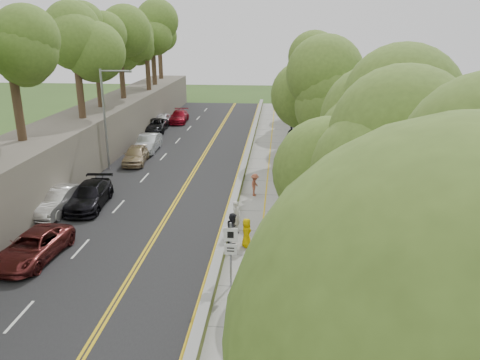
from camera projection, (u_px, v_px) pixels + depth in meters
The scene contains 25 objects.
ground at pixel (217, 255), 23.90m from camera, with size 140.00×140.00×0.00m, color #33511E.
road at pixel (176, 167), 38.51m from camera, with size 11.20×66.00×0.04m, color black.
sidewalk at pixel (273, 170), 37.85m from camera, with size 4.20×66.00×0.05m, color gray.
jersey_barrier at pixel (244, 166), 37.96m from camera, with size 0.42×66.00×0.60m, color #BDDE39.
rock_embankment at pixel (78, 142), 38.55m from camera, with size 5.00×66.00×4.00m, color #595147.
chainlink_fence at pixel (299, 159), 37.37m from camera, with size 0.04×66.00×2.00m, color slate.
trees_embankment at pixel (73, 34), 35.81m from camera, with size 6.40×66.00×13.00m, color #567929, non-canonical shape.
trees_fenceside at pixel (334, 83), 35.28m from camera, with size 7.00×66.00×14.00m, color olive, non-canonical shape.
streetlight at pixel (107, 113), 36.52m from camera, with size 2.52×0.22×8.00m.
signpost at pixel (231, 248), 20.34m from camera, with size 0.62×0.09×3.10m.
construction_barrel at pixel (278, 160), 38.60m from camera, with size 0.61×0.61×1.00m, color #FC4700.
concrete_block at pixel (305, 295), 19.63m from camera, with size 1.10×0.82×0.73m, color slate.
car_1 at pixel (58, 200), 29.02m from camera, with size 1.64×4.69×1.55m, color silver.
car_2 at pixel (33, 247), 23.17m from camera, with size 2.26×4.89×1.36m, color maroon.
car_3 at pixel (89, 196), 29.92m from camera, with size 2.10×5.16×1.50m, color black.
car_4 at pixel (136, 155), 39.34m from camera, with size 1.76×4.37×1.49m, color tan.
car_5 at pixel (148, 143), 42.99m from camera, with size 1.66×4.76×1.57m, color #B9BDC2.
car_6 at pixel (155, 125), 50.92m from camera, with size 2.29×4.96×1.38m, color black.
car_7 at pixel (179, 117), 55.74m from camera, with size 1.95×4.81×1.39m, color maroon.
car_8 at pixel (162, 120), 53.75m from camera, with size 1.70×4.23×1.44m, color white.
painter_0 at pixel (246, 233), 24.46m from camera, with size 0.77×0.50×1.58m, color #DAB200.
painter_1 at pixel (236, 217), 26.11m from camera, with size 0.68×0.45×1.88m, color silver.
painter_2 at pixel (233, 230), 24.47m from camera, with size 0.91×0.71×1.87m, color black.
painter_3 at pixel (255, 185), 31.79m from camera, with size 1.01×0.58×1.56m, color #994D34.
person_far at pixel (291, 134), 46.45m from camera, with size 0.93×0.39×1.59m, color black.
Camera 1 is at (3.05, -21.27, 11.21)m, focal length 35.00 mm.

